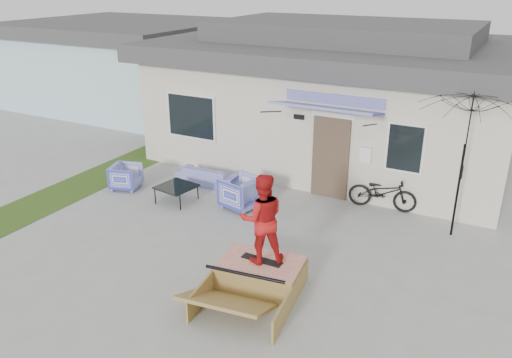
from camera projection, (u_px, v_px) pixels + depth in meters
The scene contains 13 objects.
ground at pixel (199, 268), 10.03m from camera, with size 90.00×90.00×0.00m, color #959691.
grass_strip at pixel (81, 185), 13.94m from camera, with size 1.40×8.00×0.01m, color #2B4716.
house at pixel (342, 92), 15.85m from camera, with size 10.80×8.49×4.10m.
neighbor_house at pixel (125, 62), 22.14m from camera, with size 8.60×7.60×3.50m.
loveseat at pixel (208, 172), 13.92m from camera, with size 1.71×0.50×0.67m, color #212EA3.
armchair_left at pixel (126, 175), 13.62m from camera, with size 0.71×0.67×0.74m, color #212EA3.
armchair_right at pixel (241, 191), 12.47m from camera, with size 0.85×0.80×0.88m, color #212EA3.
coffee_table at pixel (177, 194), 12.89m from camera, with size 0.85×0.85×0.42m, color black.
bicycle at pixel (383, 189), 12.38m from camera, with size 0.57×1.64×1.05m, color black.
patio_umbrella at pixel (463, 160), 10.66m from camera, with size 2.51×2.39×2.20m.
skate_ramp at pixel (261, 274), 9.39m from camera, with size 1.48×1.98×0.49m, color olive, non-canonical shape.
skateboard at pixel (262, 260), 9.33m from camera, with size 0.79×0.20×0.05m, color black.
skater at pixel (262, 217), 9.01m from camera, with size 0.82×0.63×1.67m, color red.
Camera 1 is at (5.06, -7.11, 5.37)m, focal length 35.95 mm.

